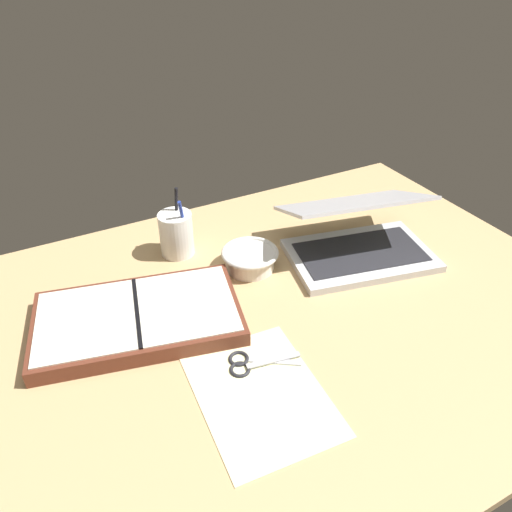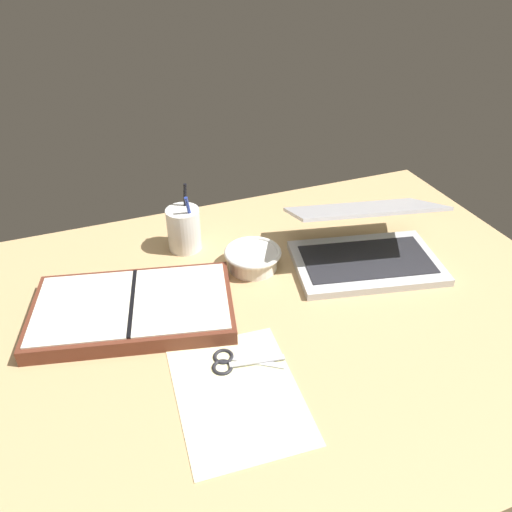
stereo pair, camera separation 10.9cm
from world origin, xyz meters
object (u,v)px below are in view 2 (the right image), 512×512
at_px(pen_cup, 184,229).
at_px(bowl, 253,258).
at_px(laptop, 365,244).
at_px(scissors, 232,362).
at_px(planner, 133,308).

bearing_deg(pen_cup, bowl, -47.50).
relative_size(laptop, pen_cup, 2.33).
bearing_deg(bowl, scissors, -117.84).
bearing_deg(bowl, pen_cup, 132.50).
relative_size(pen_cup, scissors, 1.22).
bearing_deg(bowl, laptop, -14.57).
height_order(laptop, scissors, laptop).
distance_m(bowl, planner, 0.30).
height_order(bowl, planner, bowl).
bearing_deg(laptop, planner, -167.51).
xyz_separation_m(bowl, pen_cup, (-0.13, 0.14, 0.03)).
bearing_deg(bowl, planner, -166.17).
bearing_deg(pen_cup, scissors, -92.21).
relative_size(pen_cup, planner, 0.37).
xyz_separation_m(laptop, scissors, (-0.40, -0.20, -0.04)).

